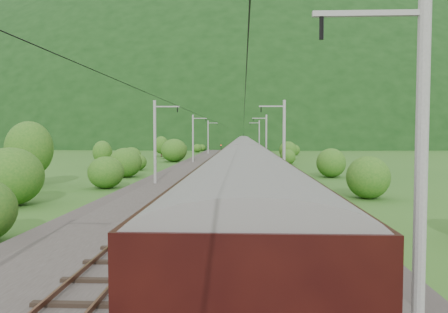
{
  "coord_description": "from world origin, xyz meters",
  "views": [
    {
      "loc": [
        2.3,
        -41.69,
        5.1
      ],
      "look_at": [
        0.21,
        6.02,
        2.6
      ],
      "focal_mm": 35.0,
      "sensor_mm": 36.0,
      "label": 1
    }
  ],
  "objects": [
    {
      "name": "vegetation_right",
      "position": [
        12.09,
        8.99,
        1.45
      ],
      "size": [
        7.8,
        106.02,
        3.22
      ],
      "color": "#205516",
      "rests_on": "ground"
    },
    {
      "name": "vegetation_left",
      "position": [
        -13.31,
        10.47,
        2.08
      ],
      "size": [
        12.43,
        147.02,
        6.3
      ],
      "color": "#205516",
      "rests_on": "ground"
    },
    {
      "name": "hazard_post_far",
      "position": [
        0.19,
        26.76,
        1.15
      ],
      "size": [
        0.18,
        0.18,
        1.7
      ],
      "primitive_type": "cylinder",
      "color": "red",
      "rests_on": "railbed"
    },
    {
      "name": "railbed",
      "position": [
        0.0,
        10.0,
        0.15
      ],
      "size": [
        14.0,
        220.0,
        0.3
      ],
      "primitive_type": "cube",
      "color": "#38332D",
      "rests_on": "ground"
    },
    {
      "name": "track_right",
      "position": [
        2.4,
        10.0,
        0.37
      ],
      "size": [
        2.4,
        220.0,
        0.27
      ],
      "color": "brown",
      "rests_on": "railbed"
    },
    {
      "name": "track_left",
      "position": [
        -2.4,
        10.0,
        0.37
      ],
      "size": [
        2.4,
        220.0,
        0.27
      ],
      "color": "brown",
      "rests_on": "railbed"
    },
    {
      "name": "catenary_right",
      "position": [
        6.12,
        32.0,
        4.5
      ],
      "size": [
        2.54,
        192.28,
        8.0
      ],
      "color": "gray",
      "rests_on": "railbed"
    },
    {
      "name": "mountain_ridge",
      "position": [
        -120.0,
        300.0,
        0.0
      ],
      "size": [
        336.0,
        280.0,
        132.0
      ],
      "primitive_type": "ellipsoid",
      "color": "black",
      "rests_on": "ground"
    },
    {
      "name": "signal",
      "position": [
        -3.08,
        64.4,
        1.52
      ],
      "size": [
        0.23,
        0.23,
        2.09
      ],
      "color": "black",
      "rests_on": "railbed"
    },
    {
      "name": "hazard_post_near",
      "position": [
        -0.38,
        54.99,
        0.96
      ],
      "size": [
        0.14,
        0.14,
        1.32
      ],
      "primitive_type": "cylinder",
      "color": "red",
      "rests_on": "railbed"
    },
    {
      "name": "mountain_main",
      "position": [
        0.0,
        260.0,
        0.0
      ],
      "size": [
        504.0,
        360.0,
        244.0
      ],
      "primitive_type": "ellipsoid",
      "color": "black",
      "rests_on": "ground"
    },
    {
      "name": "train",
      "position": [
        2.4,
        14.76,
        3.32
      ],
      "size": [
        2.78,
        111.35,
        4.82
      ],
      "color": "black",
      "rests_on": "ground"
    },
    {
      "name": "overhead_wires",
      "position": [
        0.0,
        10.0,
        7.1
      ],
      "size": [
        4.83,
        198.0,
        0.03
      ],
      "color": "black",
      "rests_on": "ground"
    },
    {
      "name": "catenary_left",
      "position": [
        -6.12,
        32.0,
        4.5
      ],
      "size": [
        2.54,
        192.28,
        8.0
      ],
      "color": "gray",
      "rests_on": "railbed"
    },
    {
      "name": "ground",
      "position": [
        0.0,
        0.0,
        0.0
      ],
      "size": [
        600.0,
        600.0,
        0.0
      ],
      "primitive_type": "plane",
      "color": "#28581B",
      "rests_on": "ground"
    }
  ]
}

